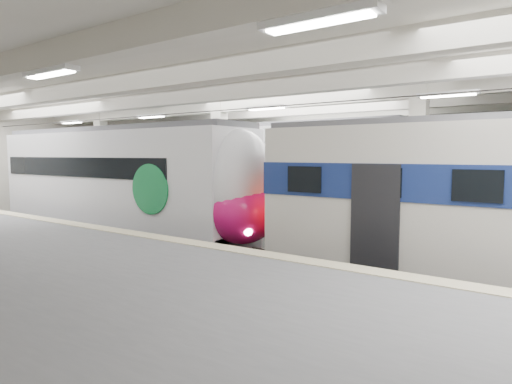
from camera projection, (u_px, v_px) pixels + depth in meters
The scene contains 3 objects.
station_hall at pixel (195, 155), 12.30m from camera, with size 36.00×24.00×5.75m.
modern_emu at pixel (138, 184), 16.41m from camera, with size 13.36×2.76×4.33m.
far_train at pixel (251, 173), 20.09m from camera, with size 14.68×3.42×4.64m.
Camera 1 is at (8.46, -10.90, 3.28)m, focal length 30.00 mm.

